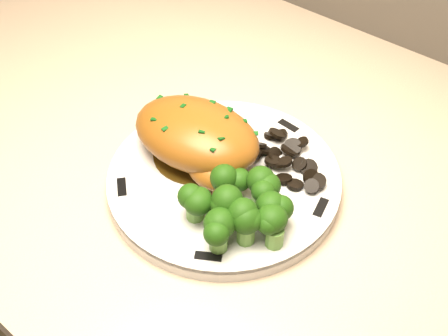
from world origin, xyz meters
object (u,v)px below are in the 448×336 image
Objects in this scene: plate at (224,180)px; chicken_breast at (199,138)px; broccoli_florets at (241,209)px; counter at (251,331)px.

chicken_breast is (-0.04, 0.00, 0.04)m from plate.
chicken_breast is at bearing 154.28° from broccoli_florets.
plate is 2.35× the size of broccoli_florets.
broccoli_florets is at bearing -37.03° from plate.
counter is at bearing 89.88° from plate.
counter is 12.19× the size of chicken_breast.
counter is 18.49× the size of broccoli_florets.
broccoli_florets is (0.10, -0.05, -0.00)m from chicken_breast.
counter is 7.86× the size of plate.
counter is 0.49m from broccoli_florets.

